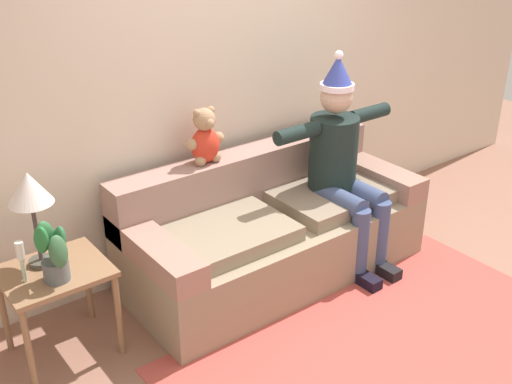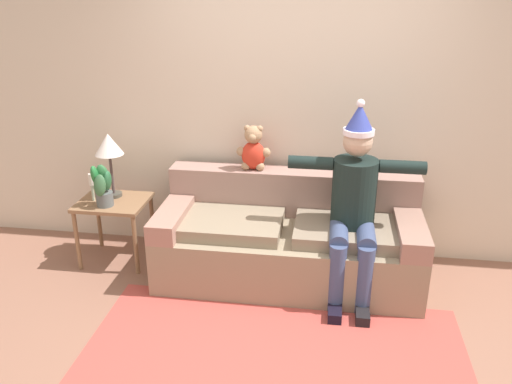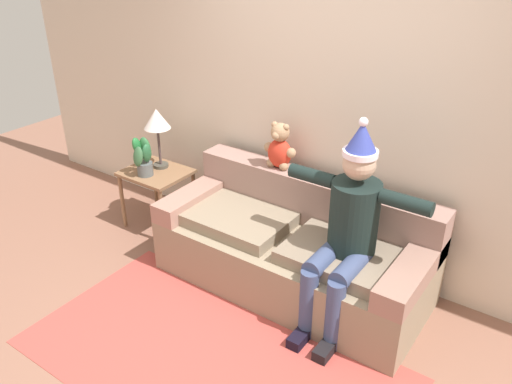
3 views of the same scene
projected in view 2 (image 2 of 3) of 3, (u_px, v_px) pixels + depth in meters
ground_plane at (274, 351)px, 3.49m from camera, size 10.00×10.00×0.00m
back_wall at (297, 102)px, 4.41m from camera, size 7.00×0.10×2.70m
couch at (289, 239)px, 4.30m from camera, size 2.10×0.90×0.83m
person_seated at (354, 201)px, 3.92m from camera, size 1.02×0.77×1.52m
teddy_bear at (253, 150)px, 4.35m from camera, size 0.29×0.17×0.38m
side_table at (114, 210)px, 4.48m from camera, size 0.57×0.49×0.56m
table_lamp at (109, 147)px, 4.38m from camera, size 0.24×0.24×0.56m
potted_plant at (103, 186)px, 4.28m from camera, size 0.18×0.20×0.37m
candle_tall at (92, 183)px, 4.40m from camera, size 0.04×0.04×0.24m
area_rug at (274, 354)px, 3.46m from camera, size 2.55×1.37×0.01m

